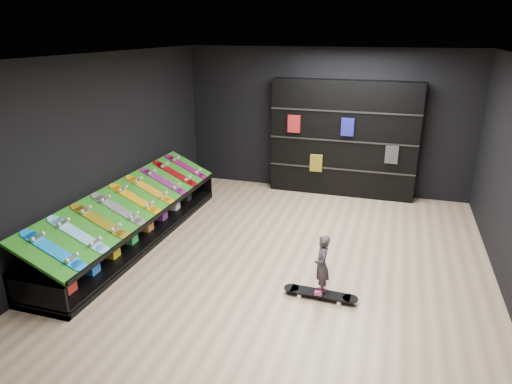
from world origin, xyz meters
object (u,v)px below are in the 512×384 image
(display_rack, at_px, (135,226))
(back_shelving, at_px, (343,139))
(floor_skateboard, at_px, (320,295))
(child, at_px, (321,276))

(display_rack, bearing_deg, back_shelving, 48.28)
(display_rack, bearing_deg, floor_skateboard, -14.48)
(display_rack, xyz_separation_m, back_shelving, (2.96, 3.32, 0.94))
(child, bearing_deg, back_shelving, 168.69)
(back_shelving, height_order, child, back_shelving)
(back_shelving, distance_m, floor_skateboard, 4.33)
(display_rack, relative_size, floor_skateboard, 4.59)
(floor_skateboard, relative_size, child, 2.01)
(floor_skateboard, bearing_deg, back_shelving, 95.89)
(floor_skateboard, xyz_separation_m, child, (0.00, 0.00, 0.29))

